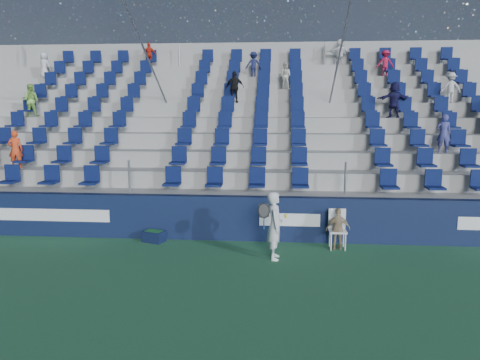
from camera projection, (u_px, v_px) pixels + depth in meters
The scene contains 7 objects.
ground at pixel (219, 283), 9.63m from camera, with size 70.00×70.00×0.00m, color #2C6741.
sponsor_wall at pixel (234, 218), 12.64m from camera, with size 24.00×0.32×1.20m.
grandstand at pixel (247, 145), 17.41m from camera, with size 24.00×8.17×6.63m.
tennis_player at pixel (275, 225), 11.01m from camera, with size 0.69×0.64×1.62m.
line_judge_chair at pixel (337, 226), 11.93m from camera, with size 0.44×0.45×1.00m.
line_judge at pixel (338, 229), 11.79m from camera, with size 0.62×0.26×1.06m, color tan.
ball_bin at pixel (154, 236), 12.49m from camera, with size 0.64×0.53×0.31m.
Camera 1 is at (1.20, -9.11, 3.61)m, focal length 35.00 mm.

